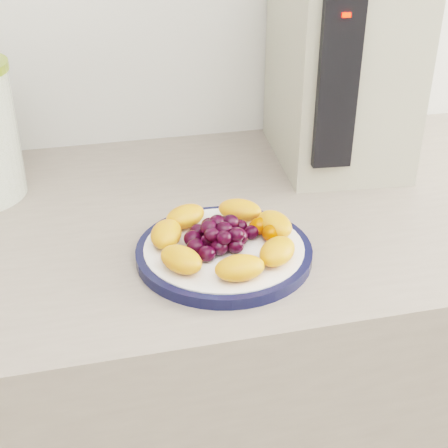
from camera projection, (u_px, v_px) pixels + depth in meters
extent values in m
cube|color=gray|center=(198.00, 426.00, 1.15)|extent=(3.50, 0.60, 0.90)
cube|color=#8E664D|center=(198.00, 437.00, 1.16)|extent=(3.48, 0.58, 0.84)
cylinder|color=black|center=(224.00, 252.00, 0.81)|extent=(0.23, 0.23, 0.01)
cylinder|color=white|center=(224.00, 252.00, 0.81)|extent=(0.21, 0.21, 0.02)
cube|color=#A9A591|center=(340.00, 60.00, 1.02)|extent=(0.22, 0.29, 0.34)
cube|color=black|center=(337.00, 84.00, 0.89)|extent=(0.06, 0.03, 0.25)
cube|color=#FF0C05|center=(346.00, 15.00, 0.83)|extent=(0.01, 0.01, 0.01)
ellipsoid|color=orange|center=(275.00, 224.00, 0.83)|extent=(0.05, 0.07, 0.03)
ellipsoid|color=orange|center=(240.00, 210.00, 0.86)|extent=(0.07, 0.07, 0.03)
ellipsoid|color=orange|center=(185.00, 216.00, 0.85)|extent=(0.07, 0.07, 0.03)
ellipsoid|color=orange|center=(166.00, 234.00, 0.81)|extent=(0.06, 0.07, 0.03)
ellipsoid|color=orange|center=(181.00, 259.00, 0.75)|extent=(0.07, 0.07, 0.03)
ellipsoid|color=orange|center=(240.00, 268.00, 0.74)|extent=(0.06, 0.04, 0.03)
ellipsoid|color=orange|center=(277.00, 251.00, 0.77)|extent=(0.07, 0.07, 0.03)
ellipsoid|color=black|center=(224.00, 240.00, 0.80)|extent=(0.02, 0.02, 0.02)
ellipsoid|color=black|center=(240.00, 237.00, 0.81)|extent=(0.02, 0.02, 0.02)
ellipsoid|color=black|center=(228.00, 232.00, 0.82)|extent=(0.02, 0.02, 0.02)
ellipsoid|color=black|center=(213.00, 234.00, 0.82)|extent=(0.02, 0.02, 0.02)
ellipsoid|color=black|center=(208.00, 241.00, 0.80)|extent=(0.02, 0.02, 0.02)
ellipsoid|color=black|center=(219.00, 247.00, 0.79)|extent=(0.02, 0.02, 0.02)
ellipsoid|color=black|center=(235.00, 245.00, 0.79)|extent=(0.02, 0.02, 0.02)
ellipsoid|color=black|center=(251.00, 232.00, 0.82)|extent=(0.02, 0.02, 0.02)
ellipsoid|color=black|center=(240.00, 226.00, 0.83)|extent=(0.02, 0.02, 0.02)
ellipsoid|color=black|center=(225.00, 224.00, 0.84)|extent=(0.02, 0.02, 0.02)
ellipsoid|color=black|center=(210.00, 225.00, 0.83)|extent=(0.02, 0.02, 0.02)
ellipsoid|color=black|center=(198.00, 231.00, 0.82)|extent=(0.02, 0.02, 0.02)
ellipsoid|color=black|center=(193.00, 239.00, 0.80)|extent=(0.02, 0.02, 0.02)
ellipsoid|color=black|center=(196.00, 247.00, 0.79)|extent=(0.02, 0.02, 0.02)
ellipsoid|color=black|center=(207.00, 254.00, 0.77)|extent=(0.02, 0.02, 0.02)
ellipsoid|color=black|center=(224.00, 230.00, 0.80)|extent=(0.02, 0.02, 0.02)
ellipsoid|color=black|center=(230.00, 223.00, 0.81)|extent=(0.02, 0.02, 0.02)
ellipsoid|color=black|center=(217.00, 223.00, 0.81)|extent=(0.02, 0.02, 0.02)
ellipsoid|color=black|center=(209.00, 228.00, 0.80)|extent=(0.02, 0.02, 0.02)
ellipsoid|color=black|center=(212.00, 235.00, 0.79)|extent=(0.02, 0.02, 0.02)
ellipsoid|color=black|center=(224.00, 238.00, 0.78)|extent=(0.02, 0.02, 0.02)
ellipsoid|color=black|center=(236.00, 235.00, 0.79)|extent=(0.02, 0.02, 0.02)
ellipsoid|color=#CC3E04|center=(260.00, 226.00, 0.83)|extent=(0.03, 0.03, 0.02)
ellipsoid|color=#CC3E04|center=(275.00, 222.00, 0.84)|extent=(0.04, 0.03, 0.02)
ellipsoid|color=#CC3E04|center=(272.00, 232.00, 0.82)|extent=(0.04, 0.04, 0.02)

